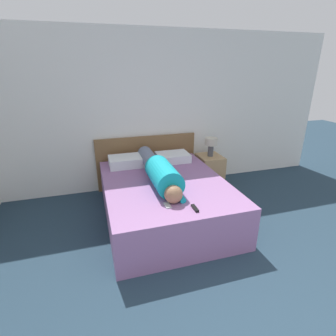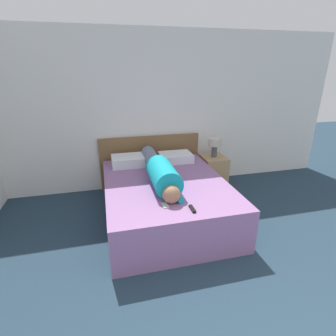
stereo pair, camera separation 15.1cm
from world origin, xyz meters
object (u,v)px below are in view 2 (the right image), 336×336
Objects in this scene: nightstand at (213,172)px; person_lying at (160,171)px; tv_remote at (192,209)px; pillow_near_headboard at (130,161)px; pillow_second at (176,157)px; bed at (165,199)px; cell_phone at (165,205)px; table_lamp at (215,144)px.

person_lying reaches higher than nightstand.
nightstand is at bearing 59.45° from tv_remote.
tv_remote is (0.51, -1.57, -0.06)m from pillow_near_headboard.
pillow_second is at bearing -176.51° from nightstand.
person_lying is (-1.13, -0.78, 0.43)m from nightstand.
pillow_second reaches higher than tv_remote.
bed is 0.74m from cell_phone.
nightstand is at bearing 36.73° from bed.
table_lamp is at bearing 34.49° from person_lying.
pillow_second is 4.03× the size of cell_phone.
pillow_near_headboard reaches higher than nightstand.
cell_phone is at bearing 149.55° from tv_remote.
tv_remote is at bearing -72.00° from pillow_near_headboard.
pillow_second is (-0.70, -0.04, 0.35)m from nightstand.
tv_remote is at bearing -120.55° from table_lamp.
pillow_second reaches higher than cell_phone.
nightstand is 0.51m from table_lamp.
person_lying is at bearing -120.20° from pillow_second.
nightstand is at bearing 34.49° from person_lying.
cell_phone is at bearing -129.95° from table_lamp.
pillow_near_headboard is at bearing 108.00° from tv_remote.
tv_remote is 1.15× the size of cell_phone.
nightstand is 1.77× the size of table_lamp.
pillow_second is (0.43, 0.73, -0.08)m from person_lying.
table_lamp is (0.00, 0.00, 0.51)m from nightstand.
bed is 3.96× the size of pillow_second.
nightstand is at bearing 3.49° from pillow_second.
cell_phone is (-0.27, 0.16, -0.01)m from tv_remote.
nightstand is 0.79m from pillow_second.
pillow_near_headboard is at bearing 118.33° from bed.
table_lamp is 1.37m from person_lying.
pillow_near_headboard reaches higher than pillow_second.
person_lying is at bearing -65.77° from pillow_near_headboard.
cell_phone is at bearing -110.04° from pillow_second.
pillow_second is at bearing 69.96° from cell_phone.
table_lamp is 0.62× the size of pillow_second.
table_lamp is 1.91m from cell_phone.
nightstand is 1.50m from pillow_near_headboard.
table_lamp is (1.06, 0.79, 0.51)m from bed.
bed is at bearing -61.67° from pillow_near_headboard.
pillow_second is 1.50m from cell_phone.
person_lying is 3.04× the size of pillow_near_headboard.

